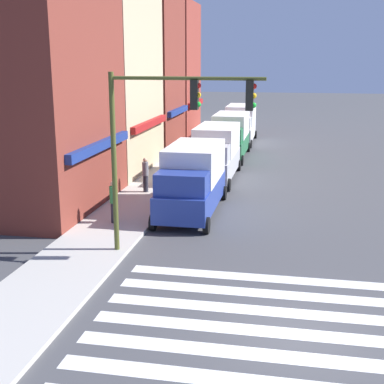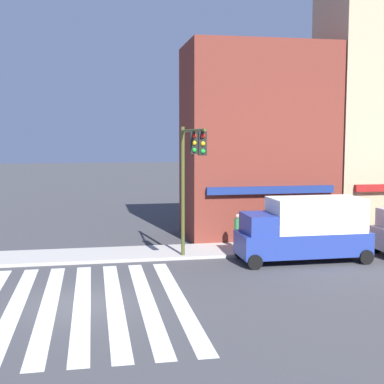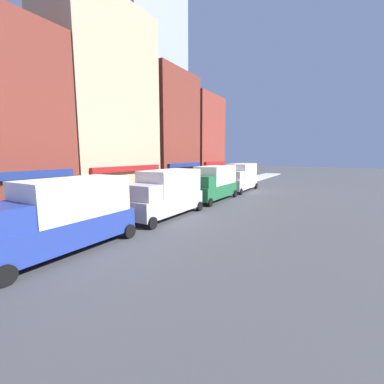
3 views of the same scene
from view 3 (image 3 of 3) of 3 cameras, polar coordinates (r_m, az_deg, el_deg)
storefront_row at (r=24.13m, az=-13.94°, el=13.64°), size 31.42×5.30×15.15m
tower_distant at (r=53.03m, az=-11.87°, el=27.07°), size 14.83×12.10×42.58m
box_truck_blue at (r=11.96m, az=-26.56°, el=-4.43°), size 6.21×2.42×3.04m
box_truck_silver at (r=16.85m, az=-5.87°, el=-0.13°), size 6.21×2.42×3.04m
box_truck_green at (r=22.95m, az=4.68°, el=2.10°), size 6.21×2.42×3.04m
box_truck_white at (r=29.41m, az=10.64°, el=3.34°), size 6.22×2.42×3.04m
pedestrian_grey_coat at (r=16.05m, az=-23.76°, el=-3.08°), size 0.32×0.32×1.77m
pedestrian_red_jacket at (r=23.01m, az=-0.61°, el=0.86°), size 0.32×0.32×1.77m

